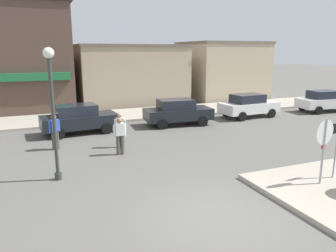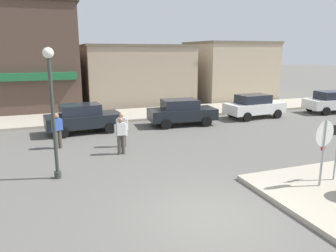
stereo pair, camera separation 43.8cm
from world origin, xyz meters
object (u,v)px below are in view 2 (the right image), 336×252
at_px(parked_car_third, 254,106).
at_px(pedestrian_kerb_side, 122,129).
at_px(parked_car_second, 182,112).
at_px(parked_car_fourth, 333,102).
at_px(pedestrian_crossing_far, 57,130).
at_px(parked_car_nearest, 83,118).
at_px(stop_sign, 324,145).
at_px(lamp_post, 51,94).
at_px(pedestrian_crossing_near, 121,135).

distance_m(parked_car_third, pedestrian_kerb_side, 10.38).
height_order(parked_car_second, parked_car_fourth, same).
height_order(parked_car_third, pedestrian_kerb_side, pedestrian_kerb_side).
bearing_deg(parked_car_fourth, pedestrian_crossing_far, -172.51).
height_order(parked_car_nearest, pedestrian_kerb_side, pedestrian_kerb_side).
bearing_deg(parked_car_second, stop_sign, -87.20).
distance_m(stop_sign, parked_car_third, 11.72).
distance_m(parked_car_third, pedestrian_crossing_far, 12.86).
relative_size(lamp_post, parked_car_nearest, 1.10).
relative_size(parked_car_fourth, pedestrian_crossing_far, 2.58).
bearing_deg(parked_car_nearest, parked_car_fourth, -0.70).
bearing_deg(parked_car_third, parked_car_nearest, -179.06).
height_order(stop_sign, lamp_post, lamp_post).
bearing_deg(lamp_post, parked_car_fourth, 18.14).
xyz_separation_m(parked_car_second, pedestrian_crossing_near, (-4.64, -4.37, 0.06)).
distance_m(parked_car_second, pedestrian_kerb_side, 5.46).
xyz_separation_m(lamp_post, pedestrian_crossing_near, (2.70, 1.93, -2.09)).
height_order(stop_sign, parked_car_second, stop_sign).
bearing_deg(pedestrian_crossing_near, stop_sign, -48.99).
bearing_deg(pedestrian_kerb_side, parked_car_second, 37.16).
relative_size(stop_sign, pedestrian_kerb_side, 1.43).
height_order(parked_car_third, pedestrian_crossing_near, pedestrian_crossing_near).
height_order(parked_car_nearest, pedestrian_crossing_near, pedestrian_crossing_near).
distance_m(pedestrian_crossing_near, pedestrian_crossing_far, 3.12).
height_order(parked_car_second, parked_car_third, same).
height_order(lamp_post, parked_car_nearest, lamp_post).
relative_size(stop_sign, parked_car_nearest, 0.56).
xyz_separation_m(parked_car_fourth, pedestrian_crossing_far, (-18.92, -2.49, 0.06)).
relative_size(stop_sign, pedestrian_crossing_far, 1.43).
relative_size(parked_car_third, pedestrian_crossing_far, 2.56).
relative_size(stop_sign, lamp_post, 0.51).
bearing_deg(parked_car_fourth, lamp_post, -161.86).
bearing_deg(pedestrian_kerb_side, pedestrian_crossing_far, 164.79).
distance_m(parked_car_third, parked_car_fourth, 6.40).
height_order(parked_car_fourth, pedestrian_kerb_side, pedestrian_kerb_side).
xyz_separation_m(parked_car_nearest, parked_car_third, (11.13, 0.18, 0.00)).
xyz_separation_m(stop_sign, pedestrian_crossing_near, (-5.14, 5.92, -0.65)).
xyz_separation_m(parked_car_second, pedestrian_crossing_far, (-7.16, -2.53, 0.06)).
distance_m(parked_car_second, parked_car_fourth, 11.76).
bearing_deg(parked_car_nearest, pedestrian_kerb_side, -67.82).
relative_size(lamp_post, parked_car_fourth, 1.10).
height_order(parked_car_second, pedestrian_kerb_side, pedestrian_kerb_side).
relative_size(stop_sign, parked_car_third, 0.56).
relative_size(parked_car_second, pedestrian_kerb_side, 2.56).
height_order(parked_car_second, pedestrian_crossing_far, pedestrian_crossing_far).
xyz_separation_m(parked_car_nearest, parked_car_fourth, (17.52, -0.22, 0.00)).
xyz_separation_m(parked_car_fourth, pedestrian_crossing_near, (-16.40, -4.33, 0.06)).
relative_size(parked_car_third, parked_car_fourth, 0.99).
xyz_separation_m(parked_car_second, parked_car_fourth, (11.76, -0.04, 0.00)).
xyz_separation_m(parked_car_nearest, pedestrian_crossing_far, (-1.40, -2.70, 0.06)).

